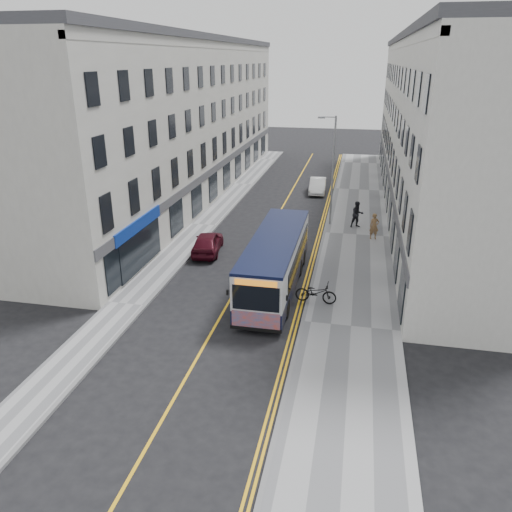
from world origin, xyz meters
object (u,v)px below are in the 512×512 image
at_px(car_maroon, 208,242).
at_px(streetlamp, 332,167).
at_px(pedestrian_near, 374,226).
at_px(bicycle, 316,292).
at_px(city_bus, 275,261).
at_px(pedestrian_far, 357,214).
at_px(car_white, 318,186).

bearing_deg(car_maroon, streetlamp, -142.19).
bearing_deg(car_maroon, pedestrian_near, -163.63).
bearing_deg(car_maroon, bicycle, 134.69).
bearing_deg(streetlamp, city_bus, -100.20).
height_order(city_bus, pedestrian_near, city_bus).
bearing_deg(bicycle, pedestrian_near, -12.02).
bearing_deg(pedestrian_near, bicycle, -119.68).
relative_size(streetlamp, city_bus, 0.77).
bearing_deg(city_bus, bicycle, -31.61).
distance_m(streetlamp, pedestrian_far, 3.89).
bearing_deg(bicycle, city_bus, 62.34).
height_order(streetlamp, city_bus, streetlamp).
relative_size(pedestrian_far, car_maroon, 0.47).
height_order(city_bus, car_white, city_bus).
distance_m(bicycle, pedestrian_near, 10.88).
xyz_separation_m(streetlamp, bicycle, (0.23, -13.14, -3.71)).
distance_m(bicycle, pedestrian_far, 12.94).
bearing_deg(city_bus, pedestrian_far, 69.96).
xyz_separation_m(city_bus, pedestrian_far, (4.15, 11.37, -0.56)).
relative_size(streetlamp, car_maroon, 1.96).
bearing_deg(pedestrian_near, car_white, 98.16).
bearing_deg(car_white, city_bus, -93.32).
distance_m(city_bus, car_maroon, 6.89).
height_order(pedestrian_near, pedestrian_far, pedestrian_far).
bearing_deg(car_white, bicycle, -87.39).
distance_m(streetlamp, car_maroon, 10.90).
xyz_separation_m(city_bus, pedestrian_near, (5.33, 9.02, -0.63)).
distance_m(pedestrian_near, car_maroon, 11.44).
relative_size(bicycle, car_white, 0.51).
height_order(streetlamp, pedestrian_near, streetlamp).
height_order(pedestrian_near, car_maroon, pedestrian_near).
bearing_deg(city_bus, car_white, 88.99).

